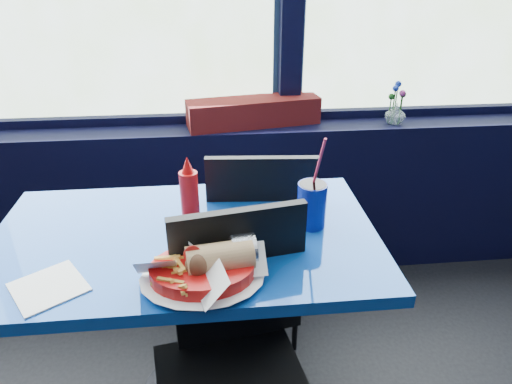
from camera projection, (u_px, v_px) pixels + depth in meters
name	position (u px, v px, depth m)	size (l,w,h in m)	color
window_sill	(137.00, 203.00, 2.32)	(5.00, 0.26, 0.80)	black
near_table	(189.00, 281.00, 1.51)	(1.20, 0.70, 0.75)	black
chair_near_front	(236.00, 347.00, 1.31)	(0.48, 0.48, 0.91)	black
chair_near_back	(256.00, 235.00, 1.83)	(0.44, 0.45, 0.91)	black
planter_box	(254.00, 112.00, 2.17)	(0.63, 0.16, 0.13)	maroon
flower_vase	(396.00, 111.00, 2.18)	(0.12, 0.12, 0.20)	silver
food_basket	(205.00, 269.00, 1.20)	(0.35, 0.35, 0.11)	#BA0D0C
ketchup_bottle	(189.00, 192.00, 1.46)	(0.06, 0.06, 0.22)	#BA0D0C
soda_cup	(312.00, 204.00, 1.44)	(0.09, 0.09, 0.31)	navy
napkin	(49.00, 287.00, 1.19)	(0.17, 0.17, 0.00)	white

